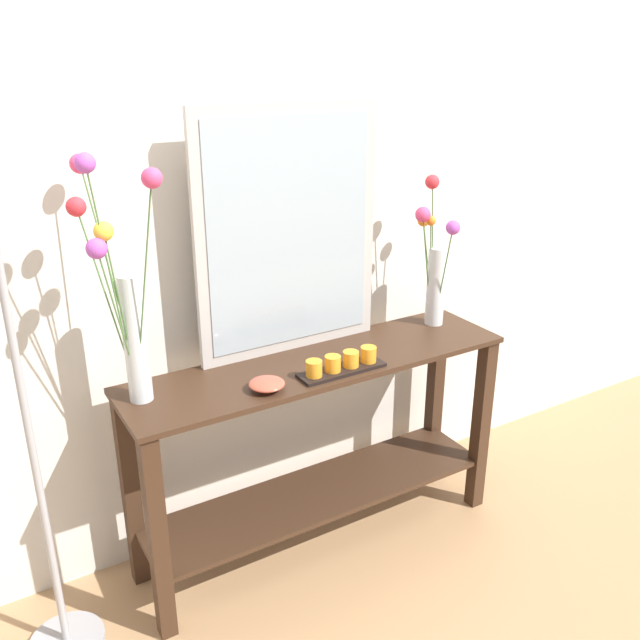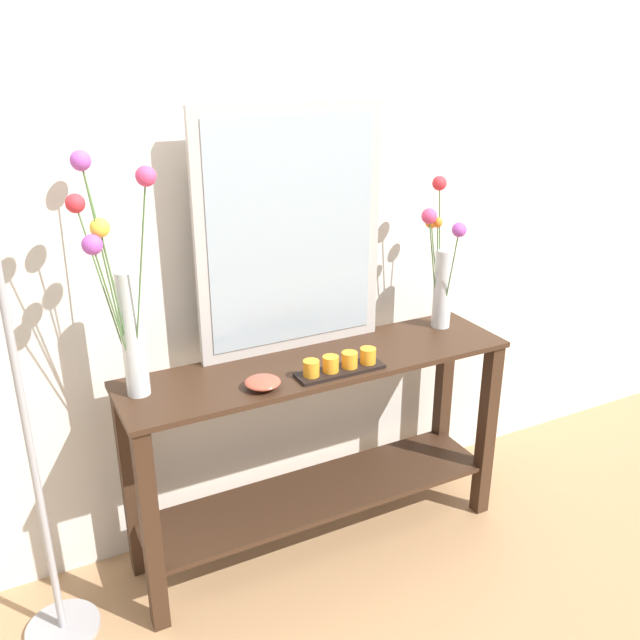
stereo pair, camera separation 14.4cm
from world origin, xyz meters
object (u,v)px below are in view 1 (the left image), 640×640
object	(u,v)px
tall_vase_left	(124,297)
floor_lamp	(11,336)
decorative_bowl	(267,384)
mirror_leaning	(289,233)
candle_tray	(342,364)
vase_right	(435,266)
console_table	(320,434)

from	to	relation	value
tall_vase_left	floor_lamp	size ratio (longest dim) A/B	0.49
decorative_bowl	floor_lamp	world-z (taller)	floor_lamp
mirror_leaning	candle_tray	bearing A→B (deg)	-78.48
tall_vase_left	floor_lamp	xyz separation A→B (m)	(-0.32, -0.06, -0.03)
mirror_leaning	vase_right	distance (m)	0.64
candle_tray	floor_lamp	size ratio (longest dim) A/B	0.20
vase_right	decorative_bowl	bearing A→B (deg)	-168.22
console_table	vase_right	bearing A→B (deg)	7.02
vase_right	decorative_bowl	xyz separation A→B (m)	(-0.83, -0.17, -0.22)
floor_lamp	tall_vase_left	bearing A→B (deg)	10.46
mirror_leaning	decorative_bowl	world-z (taller)	mirror_leaning
mirror_leaning	tall_vase_left	distance (m)	0.64
mirror_leaning	decorative_bowl	size ratio (longest dim) A/B	7.37
candle_tray	floor_lamp	distance (m)	1.05
candle_tray	floor_lamp	world-z (taller)	floor_lamp
console_table	decorative_bowl	world-z (taller)	decorative_bowl
tall_vase_left	floor_lamp	bearing A→B (deg)	-169.54
decorative_bowl	console_table	bearing A→B (deg)	21.41
console_table	mirror_leaning	distance (m)	0.76
candle_tray	decorative_bowl	bearing A→B (deg)	177.97
console_table	vase_right	xyz separation A→B (m)	(0.57, 0.07, 0.55)
vase_right	candle_tray	world-z (taller)	vase_right
console_table	mirror_leaning	size ratio (longest dim) A/B	1.64
tall_vase_left	console_table	bearing A→B (deg)	-3.27
tall_vase_left	floor_lamp	world-z (taller)	floor_lamp
mirror_leaning	candle_tray	size ratio (longest dim) A/B	2.76
floor_lamp	candle_tray	bearing A→B (deg)	-5.21
decorative_bowl	mirror_leaning	bearing A→B (deg)	48.18
mirror_leaning	tall_vase_left	bearing A→B (deg)	-169.48
tall_vase_left	decorative_bowl	world-z (taller)	tall_vase_left
console_table	candle_tray	world-z (taller)	candle_tray
vase_right	floor_lamp	size ratio (longest dim) A/B	0.37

